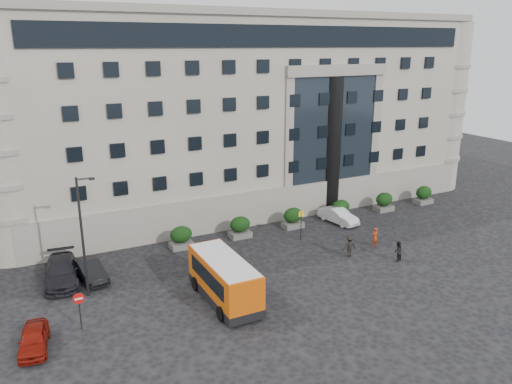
# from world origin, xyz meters

# --- Properties ---
(ground) EXTENTS (120.00, 120.00, 0.00)m
(ground) POSITION_xyz_m (0.00, 0.00, 0.00)
(ground) COLOR black
(ground) RESTS_ON ground
(civic_building) EXTENTS (44.00, 24.00, 18.00)m
(civic_building) POSITION_xyz_m (6.00, 22.00, 9.00)
(civic_building) COLOR gray
(civic_building) RESTS_ON ground
(entrance_column) EXTENTS (1.80, 1.80, 13.00)m
(entrance_column) POSITION_xyz_m (12.00, 10.30, 6.50)
(entrance_column) COLOR black
(entrance_column) RESTS_ON ground
(hedge_a) EXTENTS (1.80, 1.26, 1.84)m
(hedge_a) POSITION_xyz_m (-4.00, 7.80, 0.93)
(hedge_a) COLOR #51514F
(hedge_a) RESTS_ON ground
(hedge_b) EXTENTS (1.80, 1.26, 1.84)m
(hedge_b) POSITION_xyz_m (1.20, 7.80, 0.93)
(hedge_b) COLOR #51514F
(hedge_b) RESTS_ON ground
(hedge_c) EXTENTS (1.80, 1.26, 1.84)m
(hedge_c) POSITION_xyz_m (6.40, 7.80, 0.93)
(hedge_c) COLOR #51514F
(hedge_c) RESTS_ON ground
(hedge_d) EXTENTS (1.80, 1.26, 1.84)m
(hedge_d) POSITION_xyz_m (11.60, 7.80, 0.93)
(hedge_d) COLOR #51514F
(hedge_d) RESTS_ON ground
(hedge_e) EXTENTS (1.80, 1.26, 1.84)m
(hedge_e) POSITION_xyz_m (16.80, 7.80, 0.93)
(hedge_e) COLOR #51514F
(hedge_e) RESTS_ON ground
(hedge_f) EXTENTS (1.80, 1.26, 1.84)m
(hedge_f) POSITION_xyz_m (22.00, 7.80, 0.93)
(hedge_f) COLOR #51514F
(hedge_f) RESTS_ON ground
(street_lamp) EXTENTS (1.16, 0.18, 8.00)m
(street_lamp) POSITION_xyz_m (-11.94, 3.00, 4.37)
(street_lamp) COLOR #262628
(street_lamp) RESTS_ON ground
(bus_stop_sign) EXTENTS (0.50, 0.08, 2.52)m
(bus_stop_sign) POSITION_xyz_m (5.50, 5.00, 1.73)
(bus_stop_sign) COLOR #262628
(bus_stop_sign) RESTS_ON ground
(no_entry_sign) EXTENTS (0.64, 0.16, 2.32)m
(no_entry_sign) POSITION_xyz_m (-13.00, -1.04, 1.65)
(no_entry_sign) COLOR #262628
(no_entry_sign) RESTS_ON ground
(minibus) EXTENTS (2.63, 6.83, 2.85)m
(minibus) POSITION_xyz_m (-4.29, -1.58, 1.57)
(minibus) COLOR #C94E09
(minibus) RESTS_ON ground
(parked_car_a) EXTENTS (1.97, 3.75, 1.22)m
(parked_car_a) POSITION_xyz_m (-15.55, -1.88, 0.61)
(parked_car_a) COLOR maroon
(parked_car_a) RESTS_ON ground
(parked_car_b) EXTENTS (2.12, 4.30, 1.36)m
(parked_car_b) POSITION_xyz_m (-11.50, 5.35, 0.68)
(parked_car_b) COLOR black
(parked_car_b) RESTS_ON ground
(parked_car_c) EXTENTS (2.80, 5.61, 1.56)m
(parked_car_c) POSITION_xyz_m (-13.28, 5.84, 0.78)
(parked_car_c) COLOR black
(parked_car_c) RESTS_ON ground
(parked_car_d) EXTENTS (3.11, 5.78, 1.54)m
(parked_car_d) POSITION_xyz_m (-15.93, 15.41, 0.77)
(parked_car_d) COLOR black
(parked_car_d) RESTS_ON ground
(white_taxi) EXTENTS (2.10, 4.30, 1.36)m
(white_taxi) POSITION_xyz_m (10.76, 7.00, 0.68)
(white_taxi) COLOR silver
(white_taxi) RESTS_ON ground
(pedestrian_a) EXTENTS (0.63, 0.45, 1.62)m
(pedestrian_a) POSITION_xyz_m (10.07, 1.05, 0.81)
(pedestrian_a) COLOR #A53010
(pedestrian_a) RESTS_ON ground
(pedestrian_b) EXTENTS (0.88, 0.76, 1.56)m
(pedestrian_b) POSITION_xyz_m (9.78, -1.91, 0.78)
(pedestrian_b) COLOR black
(pedestrian_b) RESTS_ON ground
(pedestrian_c) EXTENTS (1.17, 0.76, 1.71)m
(pedestrian_c) POSITION_xyz_m (7.03, 0.41, 0.86)
(pedestrian_c) COLOR black
(pedestrian_c) RESTS_ON ground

